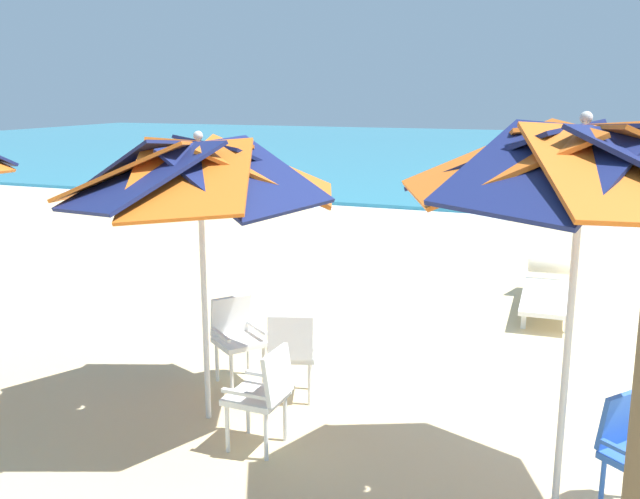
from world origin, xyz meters
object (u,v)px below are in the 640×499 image
object	(u,v)px
plastic_chair_2	(264,392)
plastic_chair_0	(636,448)
beach_umbrella_0	(582,166)
sun_lounger_1	(548,291)
plastic_chair_1	(292,350)
plastic_chair_3	(237,335)
beach_umbrella_1	(200,173)

from	to	relation	value
plastic_chair_2	plastic_chair_0	bearing A→B (deg)	1.63
beach_umbrella_0	sun_lounger_1	xyz separation A→B (m)	(-0.36, 4.75, -2.14)
plastic_chair_2	plastic_chair_1	bearing A→B (deg)	99.49
plastic_chair_1	sun_lounger_1	xyz separation A→B (m)	(2.09, 3.79, -0.22)
plastic_chair_3	sun_lounger_1	distance (m)	4.54
beach_umbrella_0	plastic_chair_1	bearing A→B (deg)	158.60
beach_umbrella_0	plastic_chair_3	distance (m)	3.86
plastic_chair_3	sun_lounger_1	bearing A→B (deg)	52.25
plastic_chair_2	sun_lounger_1	bearing A→B (deg)	67.81
plastic_chair_1	sun_lounger_1	distance (m)	4.33
plastic_chair_0	plastic_chair_1	xyz separation A→B (m)	(-2.94, 0.86, 0.00)
beach_umbrella_0	beach_umbrella_1	distance (m)	3.03
plastic_chair_2	beach_umbrella_0	bearing A→B (deg)	-0.54
plastic_chair_0	sun_lounger_1	xyz separation A→B (m)	(-0.85, 4.65, -0.22)
plastic_chair_0	plastic_chair_1	size ratio (longest dim) A/B	1.00
beach_umbrella_0	plastic_chair_0	size ratio (longest dim) A/B	3.19
plastic_chair_3	beach_umbrella_0	bearing A→B (deg)	-20.41
plastic_chair_0	beach_umbrella_1	xyz separation A→B (m)	(-3.49, 0.24, 1.72)
plastic_chair_0	plastic_chair_2	world-z (taller)	same
plastic_chair_1	plastic_chair_2	bearing A→B (deg)	-80.51
beach_umbrella_0	plastic_chair_1	distance (m)	3.26
beach_umbrella_1	plastic_chair_3	size ratio (longest dim) A/B	2.96
plastic_chair_3	plastic_chair_2	bearing A→B (deg)	-53.56
plastic_chair_0	plastic_chair_3	size ratio (longest dim) A/B	1.00
beach_umbrella_0	plastic_chair_0	xyz separation A→B (m)	(0.49, 0.10, -1.92)
plastic_chair_2	sun_lounger_1	xyz separation A→B (m)	(1.93, 4.73, -0.22)
plastic_chair_3	sun_lounger_1	size ratio (longest dim) A/B	0.40
beach_umbrella_1	plastic_chair_1	xyz separation A→B (m)	(0.55, 0.62, -1.72)
plastic_chair_2	plastic_chair_3	xyz separation A→B (m)	(-0.85, 1.15, 0.00)
beach_umbrella_0	beach_umbrella_1	xyz separation A→B (m)	(-3.00, 0.34, -0.20)
plastic_chair_0	plastic_chair_3	distance (m)	3.78
beach_umbrella_0	plastic_chair_2	size ratio (longest dim) A/B	3.19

